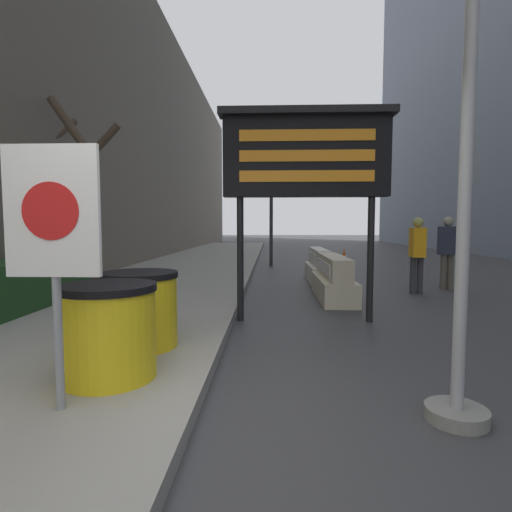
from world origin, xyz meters
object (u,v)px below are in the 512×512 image
Objects in this scene: traffic_light_near_curb at (271,188)px; pedestrian_worker at (447,247)px; message_board at (306,157)px; jersey_barrier_cream at (333,280)px; barrel_drum_foreground at (109,331)px; warning_sign at (53,229)px; barrel_drum_middle at (140,309)px; pedestrian_passerby at (417,249)px; traffic_cone_near at (344,259)px; jersey_barrier_white at (319,267)px.

traffic_light_near_curb is 6.63m from pedestrian_worker.
message_board is 1.42× the size of jersey_barrier_cream.
warning_sign reaches higher than barrel_drum_foreground.
pedestrian_passerby reaches higher than barrel_drum_middle.
warning_sign is 7.36m from pedestrian_passerby.
pedestrian_worker is at bearing 47.48° from barrel_drum_foreground.
message_board reaches higher than barrel_drum_middle.
traffic_light_near_curb is 2.37× the size of pedestrian_passerby.
traffic_cone_near is at bearing 77.67° from jersey_barrier_cream.
traffic_light_near_curb is at bearing -146.24° from pedestrian_passerby.
message_board is at bearing -39.83° from pedestrian_passerby.
jersey_barrier_cream is 1.37× the size of pedestrian_passerby.
jersey_barrier_cream is 2.39m from jersey_barrier_white.
barrel_drum_middle is at bearing -40.51° from pedestrian_passerby.
pedestrian_worker is (5.39, 6.36, -0.44)m from warning_sign.
warning_sign is 0.84× the size of jersey_barrier_cream.
message_board is (1.89, 1.77, 1.87)m from barrel_drum_middle.
traffic_cone_near is at bearing 70.04° from warning_sign.
warning_sign is 0.83× the size of jersey_barrier_white.
traffic_cone_near is at bearing -168.09° from pedestrian_passerby.
traffic_light_near_curb is at bearing 167.24° from traffic_cone_near.
message_board is at bearing -110.79° from jersey_barrier_cream.
jersey_barrier_cream is 0.58× the size of traffic_light_near_curb.
barrel_drum_foreground is 0.26× the size of message_board.
pedestrian_passerby is (4.41, 5.19, 0.40)m from barrel_drum_foreground.
barrel_drum_foreground is 1.22× the size of traffic_cone_near.
jersey_barrier_cream is 3.31× the size of traffic_cone_near.
jersey_barrier_white is 3.00m from pedestrian_worker.
barrel_drum_foreground is at bearing -110.41° from jersey_barrier_white.
pedestrian_passerby reaches higher than barrel_drum_foreground.
warning_sign reaches higher than barrel_drum_middle.
message_board reaches higher than jersey_barrier_cream.
jersey_barrier_white is 3.55m from traffic_cone_near.
jersey_barrier_cream is (0.72, 1.89, -2.04)m from message_board.
barrel_drum_foreground is 5.23m from jersey_barrier_cream.
warning_sign is at bearing -109.67° from jersey_barrier_white.
barrel_drum_middle is (-0.03, 0.88, 0.00)m from barrel_drum_foreground.
barrel_drum_foreground and barrel_drum_middle have the same top height.
warning_sign reaches higher than jersey_barrier_cream.
message_board is 3.89m from pedestrian_passerby.
traffic_cone_near is (3.85, 9.38, -0.22)m from barrel_drum_middle.
pedestrian_worker is (2.70, -1.17, 0.59)m from jersey_barrier_white.
pedestrian_passerby is at bearing 44.18° from barrel_drum_middle.
message_board is at bearing -86.54° from traffic_light_near_curb.
pedestrian_worker is (3.91, -5.05, -1.78)m from traffic_light_near_curb.
barrel_drum_middle reaches higher than traffic_cone_near.
warning_sign is 5.89m from jersey_barrier_cream.
traffic_light_near_curb reaches higher than pedestrian_worker.
warning_sign is at bearing -97.40° from traffic_light_near_curb.
barrel_drum_middle is 6.60m from jersey_barrier_white.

